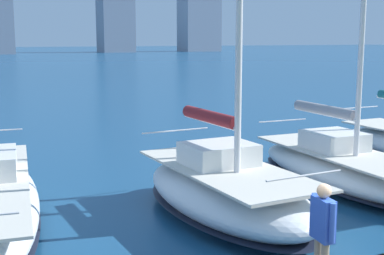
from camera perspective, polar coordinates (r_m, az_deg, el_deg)
name	(u,v)px	position (r m, az deg, el deg)	size (l,w,h in m)	color
sailboat_grey	(342,166)	(17.01, 15.70, -3.94)	(3.02, 7.67, 11.25)	white
sailboat_maroon	(226,190)	(13.54, 3.63, -6.62)	(2.99, 6.59, 10.69)	silver
person_blue_shirt	(323,226)	(8.62, 13.76, -10.19)	(0.26, 0.62, 1.71)	gray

